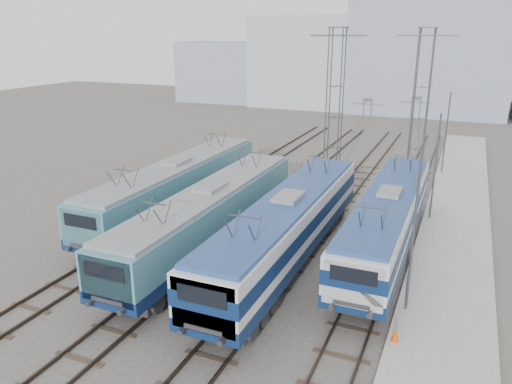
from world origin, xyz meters
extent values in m
plane|color=#514C47|center=(0.00, 0.00, 0.00)|extent=(160.00, 160.00, 0.00)
cube|color=#9E9E99|center=(10.20, 8.00, 0.15)|extent=(4.00, 70.00, 0.30)
cube|color=#0B1F48|center=(-6.75, 8.54, 1.38)|extent=(2.84, 17.93, 0.60)
cube|color=teal|center=(-6.75, 8.54, 2.57)|extent=(2.79, 17.93, 1.79)
cube|color=teal|center=(-6.75, -0.08, 2.39)|extent=(2.57, 0.70, 2.03)
cube|color=slate|center=(-6.75, 8.54, 3.57)|extent=(2.57, 17.21, 0.20)
cube|color=#262628|center=(-6.75, 2.56, 0.63)|extent=(2.09, 3.59, 0.67)
cube|color=#262628|center=(-6.75, 14.51, 0.63)|extent=(2.09, 3.59, 0.67)
cube|color=#0B1F48|center=(-2.25, 4.63, 1.35)|extent=(2.79, 17.62, 0.59)
cube|color=teal|center=(-2.25, 4.63, 2.53)|extent=(2.74, 17.62, 1.76)
cube|color=teal|center=(-2.25, -3.83, 2.35)|extent=(2.52, 0.69, 2.00)
cube|color=slate|center=(-2.25, 4.63, 3.51)|extent=(2.52, 16.91, 0.20)
cube|color=#262628|center=(-2.25, -1.24, 0.62)|extent=(2.06, 3.52, 0.66)
cube|color=#262628|center=(-2.25, 10.51, 0.62)|extent=(2.06, 3.52, 0.66)
cube|color=#0B1F48|center=(2.25, 4.56, 1.38)|extent=(2.86, 18.05, 0.60)
cube|color=silver|center=(2.25, 4.56, 2.59)|extent=(2.81, 18.05, 1.80)
cube|color=#0B1F48|center=(2.25, 4.56, 2.54)|extent=(2.85, 18.07, 0.70)
cube|color=silver|center=(2.25, -4.12, 2.41)|extent=(2.58, 0.70, 2.05)
cube|color=navy|center=(2.25, 4.56, 3.59)|extent=(2.58, 17.33, 0.20)
cube|color=#262628|center=(2.25, -1.46, 0.63)|extent=(2.11, 3.61, 0.68)
cube|color=#262628|center=(2.25, 10.57, 0.63)|extent=(2.11, 3.61, 0.68)
cube|color=#0B1F48|center=(6.75, 7.97, 1.32)|extent=(2.71, 17.11, 0.57)
cube|color=silver|center=(6.75, 7.97, 2.46)|extent=(2.66, 17.11, 1.71)
cube|color=#0B1F48|center=(6.75, 7.97, 2.41)|extent=(2.70, 17.13, 0.67)
cube|color=silver|center=(6.75, -0.25, 2.29)|extent=(2.45, 0.67, 1.94)
cube|color=navy|center=(6.75, 7.97, 3.41)|extent=(2.45, 16.42, 0.19)
cube|color=#262628|center=(6.75, 2.27, 0.61)|extent=(2.00, 3.42, 0.64)
cube|color=#262628|center=(6.75, 13.67, 0.61)|extent=(2.00, 3.42, 0.64)
cylinder|color=#3F4247|center=(-0.55, 21.45, 6.00)|extent=(0.10, 0.10, 12.00)
cylinder|color=#3F4247|center=(0.55, 21.45, 6.00)|extent=(0.10, 0.10, 12.00)
cylinder|color=#3F4247|center=(-0.55, 22.55, 6.00)|extent=(0.10, 0.10, 12.00)
cylinder|color=#3F4247|center=(0.55, 22.55, 6.00)|extent=(0.10, 0.10, 12.00)
cube|color=#3F4247|center=(0.00, 22.00, 11.40)|extent=(4.50, 0.12, 0.12)
cylinder|color=#3F4247|center=(5.95, 23.45, 6.00)|extent=(0.10, 0.10, 12.00)
cylinder|color=#3F4247|center=(7.05, 23.45, 6.00)|extent=(0.10, 0.10, 12.00)
cylinder|color=#3F4247|center=(5.95, 24.55, 6.00)|extent=(0.10, 0.10, 12.00)
cylinder|color=#3F4247|center=(7.05, 24.55, 6.00)|extent=(0.10, 0.10, 12.00)
cube|color=#3F4247|center=(6.50, 24.00, 11.40)|extent=(4.50, 0.12, 0.12)
cylinder|color=#3F4247|center=(8.60, 2.00, 3.50)|extent=(0.12, 0.12, 7.00)
cylinder|color=#3F4247|center=(8.60, 14.00, 3.50)|extent=(0.12, 0.12, 7.00)
cylinder|color=#3F4247|center=(8.60, 26.00, 3.50)|extent=(0.12, 0.12, 7.00)
cone|color=#E64100|center=(8.50, -0.61, 0.58)|extent=(0.28, 0.28, 0.55)
cube|color=#9BA5AC|center=(-14.00, 62.00, 7.00)|extent=(18.00, 12.00, 14.00)
cube|color=#848CA5|center=(4.00, 62.00, 9.00)|extent=(22.00, 14.00, 18.00)
cube|color=#848CA5|center=(-30.00, 62.00, 5.00)|extent=(14.00, 10.00, 10.00)
camera|label=1|loc=(10.05, -17.98, 11.73)|focal=35.00mm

